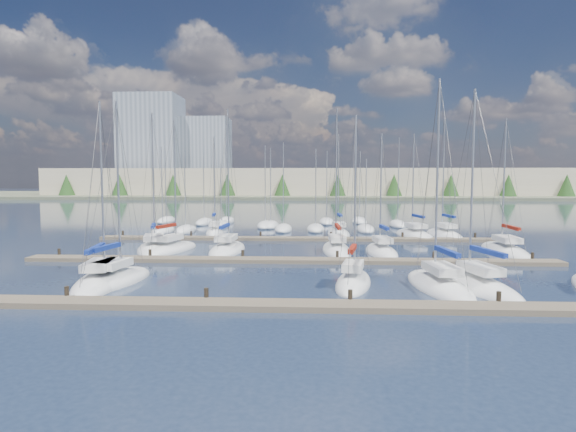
{
  "coord_description": "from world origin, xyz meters",
  "views": [
    {
      "loc": [
        1.92,
        -23.22,
        7.01
      ],
      "look_at": [
        0.0,
        14.0,
        4.0
      ],
      "focal_mm": 30.0,
      "sensor_mm": 36.0,
      "label": 1
    }
  ],
  "objects_px": {
    "sailboat_n": "(215,233)",
    "sailboat_r": "(444,235)",
    "sailboat_q": "(414,235)",
    "sailboat_d": "(353,283)",
    "sailboat_j": "(227,250)",
    "sailboat_h": "(154,249)",
    "sailboat_k": "(336,250)",
    "sailboat_c": "(116,280)",
    "sailboat_l": "(381,252)",
    "sailboat_p": "(339,233)",
    "sailboat_b": "(102,281)",
    "sailboat_m": "(505,251)",
    "sailboat_e": "(439,286)",
    "sailboat_f": "(476,285)",
    "sailboat_i": "(173,249)"
  },
  "relations": [
    {
      "from": "sailboat_i",
      "to": "sailboat_f",
      "type": "bearing_deg",
      "value": -15.81
    },
    {
      "from": "sailboat_b",
      "to": "sailboat_c",
      "type": "relative_size",
      "value": 1.0
    },
    {
      "from": "sailboat_k",
      "to": "sailboat_f",
      "type": "height_order",
      "value": "sailboat_k"
    },
    {
      "from": "sailboat_l",
      "to": "sailboat_h",
      "type": "relative_size",
      "value": 0.85
    },
    {
      "from": "sailboat_n",
      "to": "sailboat_r",
      "type": "bearing_deg",
      "value": -8.45
    },
    {
      "from": "sailboat_n",
      "to": "sailboat_j",
      "type": "xyz_separation_m",
      "value": [
        3.96,
        -13.38,
        -0.02
      ]
    },
    {
      "from": "sailboat_h",
      "to": "sailboat_k",
      "type": "bearing_deg",
      "value": -14.18
    },
    {
      "from": "sailboat_p",
      "to": "sailboat_e",
      "type": "relative_size",
      "value": 0.93
    },
    {
      "from": "sailboat_n",
      "to": "sailboat_j",
      "type": "relative_size",
      "value": 0.9
    },
    {
      "from": "sailboat_r",
      "to": "sailboat_f",
      "type": "bearing_deg",
      "value": -107.96
    },
    {
      "from": "sailboat_j",
      "to": "sailboat_k",
      "type": "bearing_deg",
      "value": 4.2
    },
    {
      "from": "sailboat_c",
      "to": "sailboat_r",
      "type": "bearing_deg",
      "value": 51.66
    },
    {
      "from": "sailboat_q",
      "to": "sailboat_d",
      "type": "bearing_deg",
      "value": -118.55
    },
    {
      "from": "sailboat_c",
      "to": "sailboat_m",
      "type": "xyz_separation_m",
      "value": [
        30.92,
        14.34,
        -0.01
      ]
    },
    {
      "from": "sailboat_n",
      "to": "sailboat_f",
      "type": "height_order",
      "value": "sailboat_f"
    },
    {
      "from": "sailboat_l",
      "to": "sailboat_m",
      "type": "relative_size",
      "value": 0.89
    },
    {
      "from": "sailboat_b",
      "to": "sailboat_i",
      "type": "bearing_deg",
      "value": 78.21
    },
    {
      "from": "sailboat_f",
      "to": "sailboat_c",
      "type": "distance_m",
      "value": 23.42
    },
    {
      "from": "sailboat_h",
      "to": "sailboat_q",
      "type": "bearing_deg",
      "value": 9.47
    },
    {
      "from": "sailboat_k",
      "to": "sailboat_f",
      "type": "bearing_deg",
      "value": -63.22
    },
    {
      "from": "sailboat_e",
      "to": "sailboat_d",
      "type": "bearing_deg",
      "value": 166.94
    },
    {
      "from": "sailboat_k",
      "to": "sailboat_h",
      "type": "xyz_separation_m",
      "value": [
        -17.32,
        -0.4,
        -0.01
      ]
    },
    {
      "from": "sailboat_r",
      "to": "sailboat_q",
      "type": "relative_size",
      "value": 1.15
    },
    {
      "from": "sailboat_p",
      "to": "sailboat_q",
      "type": "height_order",
      "value": "sailboat_p"
    },
    {
      "from": "sailboat_r",
      "to": "sailboat_h",
      "type": "xyz_separation_m",
      "value": [
        -30.72,
        -12.98,
        -0.01
      ]
    },
    {
      "from": "sailboat_b",
      "to": "sailboat_c",
      "type": "bearing_deg",
      "value": 10.87
    },
    {
      "from": "sailboat_j",
      "to": "sailboat_b",
      "type": "bearing_deg",
      "value": -110.03
    },
    {
      "from": "sailboat_k",
      "to": "sailboat_e",
      "type": "bearing_deg",
      "value": -71.14
    },
    {
      "from": "sailboat_d",
      "to": "sailboat_i",
      "type": "xyz_separation_m",
      "value": [
        -15.91,
        13.57,
        0.01
      ]
    },
    {
      "from": "sailboat_n",
      "to": "sailboat_b",
      "type": "distance_m",
      "value": 27.6
    },
    {
      "from": "sailboat_k",
      "to": "sailboat_r",
      "type": "xyz_separation_m",
      "value": [
        13.4,
        12.58,
        0.0
      ]
    },
    {
      "from": "sailboat_l",
      "to": "sailboat_c",
      "type": "bearing_deg",
      "value": -150.35
    },
    {
      "from": "sailboat_k",
      "to": "sailboat_m",
      "type": "distance_m",
      "value": 15.6
    },
    {
      "from": "sailboat_p",
      "to": "sailboat_m",
      "type": "xyz_separation_m",
      "value": [
        14.7,
        -13.12,
        -0.02
      ]
    },
    {
      "from": "sailboat_q",
      "to": "sailboat_e",
      "type": "bearing_deg",
      "value": -107.5
    },
    {
      "from": "sailboat_e",
      "to": "sailboat_h",
      "type": "bearing_deg",
      "value": 141.43
    },
    {
      "from": "sailboat_r",
      "to": "sailboat_i",
      "type": "relative_size",
      "value": 1.12
    },
    {
      "from": "sailboat_e",
      "to": "sailboat_h",
      "type": "relative_size",
      "value": 1.01
    },
    {
      "from": "sailboat_m",
      "to": "sailboat_k",
      "type": "bearing_deg",
      "value": -178.77
    },
    {
      "from": "sailboat_b",
      "to": "sailboat_f",
      "type": "height_order",
      "value": "sailboat_f"
    },
    {
      "from": "sailboat_n",
      "to": "sailboat_i",
      "type": "height_order",
      "value": "sailboat_i"
    },
    {
      "from": "sailboat_d",
      "to": "sailboat_k",
      "type": "bearing_deg",
      "value": 102.02
    },
    {
      "from": "sailboat_k",
      "to": "sailboat_c",
      "type": "relative_size",
      "value": 1.11
    },
    {
      "from": "sailboat_h",
      "to": "sailboat_m",
      "type": "relative_size",
      "value": 1.05
    },
    {
      "from": "sailboat_j",
      "to": "sailboat_n",
      "type": "bearing_deg",
      "value": 108.82
    },
    {
      "from": "sailboat_b",
      "to": "sailboat_h",
      "type": "distance_m",
      "value": 14.14
    },
    {
      "from": "sailboat_e",
      "to": "sailboat_c",
      "type": "distance_m",
      "value": 21.06
    },
    {
      "from": "sailboat_p",
      "to": "sailboat_j",
      "type": "height_order",
      "value": "sailboat_j"
    },
    {
      "from": "sailboat_p",
      "to": "sailboat_m",
      "type": "height_order",
      "value": "sailboat_m"
    },
    {
      "from": "sailboat_d",
      "to": "sailboat_q",
      "type": "distance_m",
      "value": 27.97
    }
  ]
}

